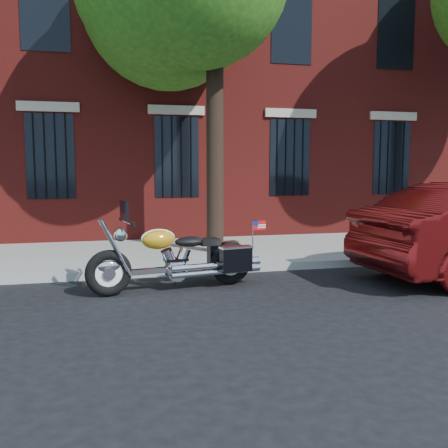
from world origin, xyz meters
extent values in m
plane|color=black|center=(0.00, 0.00, 0.00)|extent=(120.00, 120.00, 0.00)
cube|color=gray|center=(0.00, 1.38, 0.07)|extent=(40.00, 0.16, 0.15)
cube|color=gray|center=(0.00, 3.26, 0.07)|extent=(40.00, 3.60, 0.15)
cube|color=maroon|center=(0.00, 10.06, 6.00)|extent=(26.00, 10.00, 12.00)
cube|color=black|center=(0.00, 5.11, 2.20)|extent=(1.10, 0.14, 2.00)
cube|color=#B2A893|center=(0.00, 5.08, 3.35)|extent=(1.40, 0.20, 0.22)
cube|color=black|center=(0.00, 5.11, 5.60)|extent=(1.10, 0.14, 2.00)
cylinder|color=black|center=(0.00, 5.03, 2.20)|extent=(0.04, 0.04, 2.00)
cylinder|color=black|center=(0.50, 2.90, 2.50)|extent=(0.36, 0.36, 5.00)
torus|color=black|center=(-1.76, 0.12, 0.36)|extent=(0.73, 0.28, 0.71)
torus|color=black|center=(0.23, 0.47, 0.36)|extent=(0.73, 0.28, 0.71)
cylinder|color=white|center=(-1.76, 0.12, 0.36)|extent=(0.53, 0.15, 0.53)
cylinder|color=white|center=(0.23, 0.47, 0.36)|extent=(0.53, 0.15, 0.53)
ellipsoid|color=white|center=(-1.76, 0.12, 0.47)|extent=(0.39, 0.20, 0.20)
ellipsoid|color=orange|center=(0.23, 0.47, 0.49)|extent=(0.39, 0.21, 0.20)
cube|color=white|center=(-0.77, 0.29, 0.34)|extent=(1.58, 0.38, 0.08)
cylinder|color=white|center=(-0.71, 0.30, 0.32)|extent=(0.37, 0.25, 0.34)
cylinder|color=white|center=(-0.16, 0.21, 0.33)|extent=(1.32, 0.32, 0.10)
ellipsoid|color=orange|center=(-0.99, 0.25, 0.83)|extent=(0.57, 0.39, 0.30)
ellipsoid|color=black|center=(-0.47, 0.34, 0.76)|extent=(0.56, 0.39, 0.16)
cube|color=black|center=(0.15, 0.73, 0.48)|extent=(0.53, 0.25, 0.40)
cube|color=black|center=(0.24, 0.19, 0.48)|extent=(0.53, 0.25, 0.40)
cylinder|color=white|center=(-1.46, 0.17, 1.12)|extent=(0.18, 0.82, 0.04)
sphere|color=white|center=(-1.57, 0.15, 0.93)|extent=(0.24, 0.24, 0.21)
cube|color=black|center=(-1.51, 0.16, 1.29)|extent=(0.11, 0.42, 0.30)
cube|color=red|center=(0.63, 0.21, 1.01)|extent=(0.23, 0.06, 0.15)
camera|label=1|loc=(-1.79, -7.43, 1.93)|focal=40.00mm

